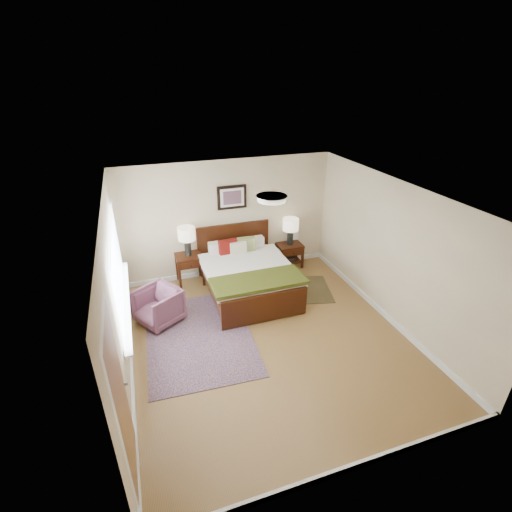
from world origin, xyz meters
name	(u,v)px	position (x,y,z in m)	size (l,w,h in m)	color
floor	(269,338)	(0.00, 0.00, 0.00)	(5.00, 5.00, 0.00)	brown
back_wall	(228,219)	(0.00, 2.50, 1.25)	(4.50, 0.04, 2.50)	beige
front_wall	(361,393)	(0.00, -2.50, 1.25)	(4.50, 0.04, 2.50)	beige
left_wall	(117,300)	(-2.25, 0.00, 1.25)	(0.04, 5.00, 2.50)	beige
right_wall	(392,253)	(2.25, 0.00, 1.25)	(0.04, 5.00, 2.50)	beige
ceiling	(272,196)	(0.00, 0.00, 2.50)	(4.50, 5.00, 0.02)	white
window	(119,268)	(-2.20, 0.70, 1.38)	(0.11, 2.72, 1.32)	silver
door	(123,407)	(-2.23, -1.75, 1.07)	(0.06, 1.00, 2.18)	silver
ceil_fixture	(272,198)	(0.00, 0.00, 2.47)	(0.44, 0.44, 0.08)	white
bed	(247,270)	(0.09, 1.48, 0.52)	(1.72, 2.08, 1.12)	#371808
wall_art	(232,197)	(0.09, 2.47, 1.72)	(0.62, 0.05, 0.50)	black
nightstand_left	(189,261)	(-0.93, 2.25, 0.52)	(0.54, 0.49, 0.65)	#371808
nightstand_right	(290,253)	(1.35, 2.26, 0.35)	(0.56, 0.42, 0.55)	#371808
lamp_left	(187,236)	(-0.93, 2.27, 1.08)	(0.35, 0.35, 0.61)	black
lamp_right	(291,227)	(1.35, 2.27, 0.98)	(0.35, 0.35, 0.61)	black
armchair	(158,306)	(-1.70, 1.07, 0.32)	(0.69, 0.71, 0.65)	brown
rug_persian	(199,336)	(-1.11, 0.42, 0.01)	(1.74, 2.45, 0.01)	#100D42
rug_navy	(312,289)	(1.39, 1.16, 0.01)	(0.71, 1.06, 0.01)	black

